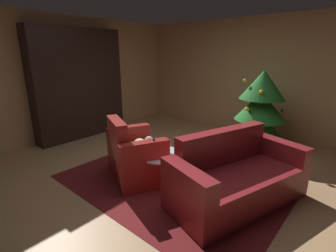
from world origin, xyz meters
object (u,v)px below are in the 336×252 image
(bookshelf_unit, at_px, (84,85))
(armchair_red, at_px, (134,157))
(couch_red, at_px, (236,178))
(decorated_tree, at_px, (260,109))
(coffee_table, at_px, (161,157))
(book_stack_on_table, at_px, (162,148))
(bottle_on_table, at_px, (154,150))

(bookshelf_unit, distance_m, armchair_red, 2.54)
(couch_red, bearing_deg, decorated_tree, 103.93)
(couch_red, relative_size, coffee_table, 3.01)
(armchair_red, height_order, book_stack_on_table, armchair_red)
(decorated_tree, bearing_deg, book_stack_on_table, -104.12)
(coffee_table, bearing_deg, decorated_tree, 76.97)
(couch_red, bearing_deg, bottle_on_table, -154.32)
(bookshelf_unit, xyz_separation_m, book_stack_on_table, (2.67, -0.49, -0.61))
(coffee_table, relative_size, book_stack_on_table, 2.96)
(book_stack_on_table, height_order, bottle_on_table, bottle_on_table)
(armchair_red, xyz_separation_m, coffee_table, (0.39, 0.14, 0.07))
(armchair_red, height_order, bottle_on_table, armchair_red)
(couch_red, relative_size, bottle_on_table, 6.61)
(armchair_red, bearing_deg, decorated_tree, 68.98)
(couch_red, height_order, coffee_table, couch_red)
(book_stack_on_table, xyz_separation_m, decorated_tree, (0.54, 2.15, 0.26))
(bookshelf_unit, height_order, coffee_table, bookshelf_unit)
(armchair_red, relative_size, book_stack_on_table, 5.21)
(bookshelf_unit, relative_size, armchair_red, 2.05)
(bookshelf_unit, height_order, bottle_on_table, bookshelf_unit)
(bookshelf_unit, relative_size, couch_red, 1.20)
(bookshelf_unit, height_order, armchair_red, bookshelf_unit)
(couch_red, height_order, book_stack_on_table, couch_red)
(coffee_table, relative_size, decorated_tree, 0.42)
(coffee_table, bearing_deg, armchair_red, -159.74)
(book_stack_on_table, height_order, decorated_tree, decorated_tree)
(decorated_tree, bearing_deg, couch_red, -76.07)
(couch_red, xyz_separation_m, coffee_table, (-0.98, -0.29, 0.09))
(bookshelf_unit, height_order, couch_red, bookshelf_unit)
(couch_red, bearing_deg, book_stack_on_table, -166.78)
(decorated_tree, bearing_deg, bookshelf_unit, -152.67)
(armchair_red, distance_m, couch_red, 1.44)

